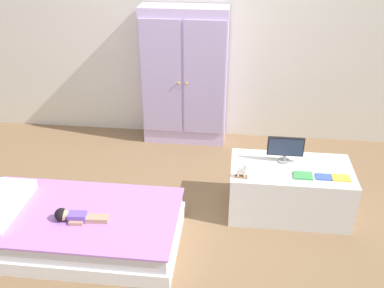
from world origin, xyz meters
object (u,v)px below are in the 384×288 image
object	(u,v)px
doll	(71,216)
book_yellow	(341,178)
wardrobe	(185,77)
book_blue	(324,177)
book_green	(303,176)
rocking_horse_toy	(243,171)
bed	(77,227)
tv_monitor	(286,148)
tv_stand	(289,190)

from	to	relation	value
doll	book_yellow	bearing A→B (deg)	14.41
wardrobe	book_blue	bearing A→B (deg)	-46.08
book_green	book_yellow	distance (m)	0.29
rocking_horse_toy	book_yellow	world-z (taller)	rocking_horse_toy
bed	tv_monitor	size ratio (longest dim) A/B	5.33
tv_monitor	book_blue	bearing A→B (deg)	-35.98
doll	rocking_horse_toy	bearing A→B (deg)	19.97
bed	wardrobe	size ratio (longest dim) A/B	1.09
book_yellow	wardrobe	bearing A→B (deg)	136.78
wardrobe	bed	bearing A→B (deg)	-109.64
rocking_horse_toy	wardrobe	bearing A→B (deg)	114.54
bed	book_blue	world-z (taller)	book_blue
bed	tv_monitor	xyz separation A→B (m)	(1.57, 0.64, 0.43)
book_yellow	tv_stand	bearing A→B (deg)	161.78
rocking_horse_toy	book_blue	bearing A→B (deg)	5.83
tv_monitor	rocking_horse_toy	bearing A→B (deg)	-141.23
doll	book_green	distance (m)	1.77
tv_monitor	doll	bearing A→B (deg)	-155.36
wardrobe	tv_monitor	world-z (taller)	wardrobe
bed	rocking_horse_toy	bearing A→B (deg)	16.51
wardrobe	tv_monitor	distance (m)	1.45
tv_stand	book_green	size ratio (longest dim) A/B	6.76
wardrobe	doll	bearing A→B (deg)	-108.56
wardrobe	tv_stand	size ratio (longest dim) A/B	1.48
tv_stand	rocking_horse_toy	distance (m)	0.51
wardrobe	tv_stand	distance (m)	1.63
tv_monitor	book_green	xyz separation A→B (m)	(0.13, -0.21, -0.12)
rocking_horse_toy	book_green	distance (m)	0.48
book_yellow	tv_monitor	bearing A→B (deg)	153.49
bed	book_yellow	xyz separation A→B (m)	(1.99, 0.43, 0.31)
rocking_horse_toy	doll	bearing A→B (deg)	-160.03
wardrobe	tv_monitor	bearing A→B (deg)	-48.54
doll	book_blue	xyz separation A→B (m)	(1.85, 0.51, 0.14)
wardrobe	book_green	distance (m)	1.71
bed	wardrobe	world-z (taller)	wardrobe
tv_monitor	book_green	bearing A→B (deg)	-57.84
bed	tv_monitor	bearing A→B (deg)	22.07
book_yellow	book_blue	bearing A→B (deg)	-180.00
book_blue	book_yellow	world-z (taller)	book_yellow
tv_stand	tv_monitor	size ratio (longest dim) A/B	3.33
book_green	book_blue	bearing A→B (deg)	0.00
doll	tv_stand	size ratio (longest dim) A/B	0.40
bed	tv_stand	xyz separation A→B (m)	(1.63, 0.55, 0.09)
book_blue	book_yellow	distance (m)	0.13
bed	doll	world-z (taller)	doll
bed	wardrobe	bearing A→B (deg)	70.36
rocking_horse_toy	book_green	bearing A→B (deg)	7.75
book_green	book_yellow	bearing A→B (deg)	0.00
book_blue	book_yellow	xyz separation A→B (m)	(0.13, 0.00, 0.00)
doll	book_green	world-z (taller)	book_green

